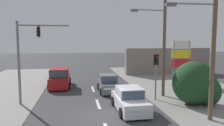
{
  "coord_description": "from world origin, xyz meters",
  "views": [
    {
      "loc": [
        -1.5,
        -12.5,
        4.62
      ],
      "look_at": [
        1.2,
        4.0,
        2.89
      ],
      "focal_mm": 35.0,
      "sensor_mm": 36.0,
      "label": 1
    }
  ],
  "objects_px": {
    "pedestal_signal_right_kerb": "(156,69)",
    "utility_pole_foreground_right": "(212,35)",
    "traffic_signal_mast": "(26,52)",
    "hatchback_oncoming_near": "(108,84)",
    "utility_pole_midground_right": "(163,33)",
    "shopping_plaza_sign": "(181,56)",
    "sedan_kerbside_parked": "(129,100)",
    "suv_oncoming_mid": "(60,78)"
  },
  "relations": [
    {
      "from": "pedestal_signal_right_kerb",
      "to": "utility_pole_foreground_right",
      "type": "bearing_deg",
      "value": -72.74
    },
    {
      "from": "traffic_signal_mast",
      "to": "hatchback_oncoming_near",
      "type": "relative_size",
      "value": 1.64
    },
    {
      "from": "utility_pole_midground_right",
      "to": "traffic_signal_mast",
      "type": "height_order",
      "value": "utility_pole_midground_right"
    },
    {
      "from": "utility_pole_foreground_right",
      "to": "utility_pole_midground_right",
      "type": "bearing_deg",
      "value": 95.11
    },
    {
      "from": "pedestal_signal_right_kerb",
      "to": "shopping_plaza_sign",
      "type": "xyz_separation_m",
      "value": [
        4.93,
        5.68,
        0.57
      ]
    },
    {
      "from": "pedestal_signal_right_kerb",
      "to": "sedan_kerbside_parked",
      "type": "bearing_deg",
      "value": -140.21
    },
    {
      "from": "utility_pole_foreground_right",
      "to": "hatchback_oncoming_near",
      "type": "relative_size",
      "value": 2.51
    },
    {
      "from": "utility_pole_foreground_right",
      "to": "traffic_signal_mast",
      "type": "bearing_deg",
      "value": 154.89
    },
    {
      "from": "shopping_plaza_sign",
      "to": "sedan_kerbside_parked",
      "type": "xyz_separation_m",
      "value": [
        -7.55,
        -7.87,
        -2.28
      ]
    },
    {
      "from": "shopping_plaza_sign",
      "to": "sedan_kerbside_parked",
      "type": "distance_m",
      "value": 11.14
    },
    {
      "from": "utility_pole_foreground_right",
      "to": "sedan_kerbside_parked",
      "type": "relative_size",
      "value": 2.15
    },
    {
      "from": "utility_pole_foreground_right",
      "to": "sedan_kerbside_parked",
      "type": "bearing_deg",
      "value": 148.66
    },
    {
      "from": "utility_pole_midground_right",
      "to": "utility_pole_foreground_right",
      "type": "bearing_deg",
      "value": -84.89
    },
    {
      "from": "traffic_signal_mast",
      "to": "sedan_kerbside_parked",
      "type": "xyz_separation_m",
      "value": [
        6.95,
        -2.69,
        -3.13
      ]
    },
    {
      "from": "suv_oncoming_mid",
      "to": "pedestal_signal_right_kerb",
      "type": "bearing_deg",
      "value": -38.22
    },
    {
      "from": "utility_pole_midground_right",
      "to": "sedan_kerbside_parked",
      "type": "relative_size",
      "value": 2.28
    },
    {
      "from": "utility_pole_midground_right",
      "to": "hatchback_oncoming_near",
      "type": "distance_m",
      "value": 6.57
    },
    {
      "from": "traffic_signal_mast",
      "to": "suv_oncoming_mid",
      "type": "height_order",
      "value": "traffic_signal_mast"
    },
    {
      "from": "traffic_signal_mast",
      "to": "shopping_plaza_sign",
      "type": "bearing_deg",
      "value": 19.66
    },
    {
      "from": "traffic_signal_mast",
      "to": "shopping_plaza_sign",
      "type": "xyz_separation_m",
      "value": [
        14.5,
        5.18,
        -0.85
      ]
    },
    {
      "from": "pedestal_signal_right_kerb",
      "to": "suv_oncoming_mid",
      "type": "xyz_separation_m",
      "value": [
        -7.7,
        6.07,
        -1.53
      ]
    },
    {
      "from": "suv_oncoming_mid",
      "to": "hatchback_oncoming_near",
      "type": "height_order",
      "value": "suv_oncoming_mid"
    },
    {
      "from": "suv_oncoming_mid",
      "to": "sedan_kerbside_parked",
      "type": "bearing_deg",
      "value": -58.38
    },
    {
      "from": "utility_pole_foreground_right",
      "to": "hatchback_oncoming_near",
      "type": "height_order",
      "value": "utility_pole_foreground_right"
    },
    {
      "from": "utility_pole_foreground_right",
      "to": "shopping_plaza_sign",
      "type": "height_order",
      "value": "utility_pole_foreground_right"
    },
    {
      "from": "traffic_signal_mast",
      "to": "sedan_kerbside_parked",
      "type": "relative_size",
      "value": 1.4
    },
    {
      "from": "traffic_signal_mast",
      "to": "hatchback_oncoming_near",
      "type": "distance_m",
      "value": 7.65
    },
    {
      "from": "utility_pole_foreground_right",
      "to": "shopping_plaza_sign",
      "type": "relative_size",
      "value": 1.99
    },
    {
      "from": "sedan_kerbside_parked",
      "to": "shopping_plaza_sign",
      "type": "bearing_deg",
      "value": 46.17
    },
    {
      "from": "utility_pole_midground_right",
      "to": "shopping_plaza_sign",
      "type": "distance_m",
      "value": 6.5
    },
    {
      "from": "traffic_signal_mast",
      "to": "utility_pole_foreground_right",
      "type": "bearing_deg",
      "value": -25.11
    },
    {
      "from": "pedestal_signal_right_kerb",
      "to": "suv_oncoming_mid",
      "type": "height_order",
      "value": "pedestal_signal_right_kerb"
    },
    {
      "from": "pedestal_signal_right_kerb",
      "to": "hatchback_oncoming_near",
      "type": "relative_size",
      "value": 0.97
    },
    {
      "from": "utility_pole_midground_right",
      "to": "hatchback_oncoming_near",
      "type": "relative_size",
      "value": 2.67
    },
    {
      "from": "utility_pole_midground_right",
      "to": "pedestal_signal_right_kerb",
      "type": "distance_m",
      "value": 3.17
    },
    {
      "from": "suv_oncoming_mid",
      "to": "shopping_plaza_sign",
      "type": "bearing_deg",
      "value": -1.73
    },
    {
      "from": "sedan_kerbside_parked",
      "to": "utility_pole_midground_right",
      "type": "bearing_deg",
      "value": 42.54
    },
    {
      "from": "pedestal_signal_right_kerb",
      "to": "shopping_plaza_sign",
      "type": "relative_size",
      "value": 0.77
    },
    {
      "from": "traffic_signal_mast",
      "to": "utility_pole_midground_right",
      "type": "bearing_deg",
      "value": 3.14
    },
    {
      "from": "traffic_signal_mast",
      "to": "sedan_kerbside_parked",
      "type": "distance_m",
      "value": 8.08
    },
    {
      "from": "utility_pole_midground_right",
      "to": "suv_oncoming_mid",
      "type": "bearing_deg",
      "value": 150.0
    },
    {
      "from": "suv_oncoming_mid",
      "to": "hatchback_oncoming_near",
      "type": "relative_size",
      "value": 1.24
    }
  ]
}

